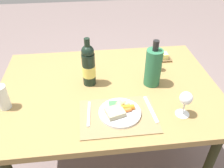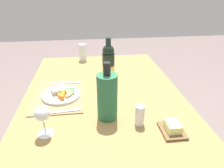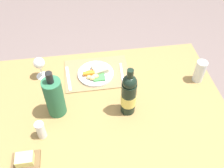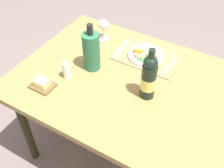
{
  "view_description": "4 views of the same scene",
  "coord_description": "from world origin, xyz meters",
  "px_view_note": "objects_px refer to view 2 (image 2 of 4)",
  "views": [
    {
      "loc": [
        -0.11,
        -1.12,
        1.56
      ],
      "look_at": [
        0.01,
        -0.09,
        0.79
      ],
      "focal_mm": 37.25,
      "sensor_mm": 36.0,
      "label": 1
    },
    {
      "loc": [
        1.1,
        -0.08,
        1.31
      ],
      "look_at": [
        0.0,
        0.06,
        0.75
      ],
      "focal_mm": 32.96,
      "sensor_mm": 36.0,
      "label": 2
    },
    {
      "loc": [
        0.09,
        0.87,
        1.81
      ],
      "look_at": [
        -0.04,
        -0.07,
        0.8
      ],
      "focal_mm": 40.74,
      "sensor_mm": 36.0,
      "label": 3
    },
    {
      "loc": [
        -0.46,
        1.02,
        1.77
      ],
      "look_at": [
        0.08,
        0.09,
        0.73
      ],
      "focal_mm": 44.26,
      "sensor_mm": 36.0,
      "label": 4
    }
  ],
  "objects_px": {
    "butter_dish": "(172,128)",
    "fork": "(66,83)",
    "wine_glass": "(42,115)",
    "salt_shaker": "(140,115)",
    "cooler_bottle": "(107,96)",
    "water_tumbler": "(83,53)",
    "wine_bottle": "(108,65)",
    "dining_table": "(103,101)",
    "dinner_plate": "(62,94)",
    "knife": "(61,112)"
  },
  "relations": [
    {
      "from": "butter_dish",
      "to": "fork",
      "type": "bearing_deg",
      "value": -136.63
    },
    {
      "from": "wine_glass",
      "to": "salt_shaker",
      "type": "bearing_deg",
      "value": 92.4
    },
    {
      "from": "fork",
      "to": "butter_dish",
      "type": "distance_m",
      "value": 0.74
    },
    {
      "from": "cooler_bottle",
      "to": "water_tumbler",
      "type": "xyz_separation_m",
      "value": [
        -0.84,
        -0.12,
        -0.06
      ]
    },
    {
      "from": "wine_bottle",
      "to": "water_tumbler",
      "type": "bearing_deg",
      "value": -159.97
    },
    {
      "from": "wine_bottle",
      "to": "water_tumbler",
      "type": "relative_size",
      "value": 2.16
    },
    {
      "from": "cooler_bottle",
      "to": "wine_glass",
      "type": "relative_size",
      "value": 2.02
    },
    {
      "from": "fork",
      "to": "dining_table",
      "type": "bearing_deg",
      "value": 65.49
    },
    {
      "from": "fork",
      "to": "wine_bottle",
      "type": "xyz_separation_m",
      "value": [
        0.02,
        0.28,
        0.12
      ]
    },
    {
      "from": "dinner_plate",
      "to": "dining_table",
      "type": "bearing_deg",
      "value": 97.85
    },
    {
      "from": "fork",
      "to": "butter_dish",
      "type": "xyz_separation_m",
      "value": [
        0.54,
        0.51,
        0.01
      ]
    },
    {
      "from": "butter_dish",
      "to": "cooler_bottle",
      "type": "height_order",
      "value": "cooler_bottle"
    },
    {
      "from": "dinner_plate",
      "to": "fork",
      "type": "bearing_deg",
      "value": 175.63
    },
    {
      "from": "dinner_plate",
      "to": "knife",
      "type": "relative_size",
      "value": 1.07
    },
    {
      "from": "fork",
      "to": "cooler_bottle",
      "type": "bearing_deg",
      "value": 34.49
    },
    {
      "from": "knife",
      "to": "wine_glass",
      "type": "xyz_separation_m",
      "value": [
        0.16,
        -0.05,
        0.09
      ]
    },
    {
      "from": "dining_table",
      "to": "wine_glass",
      "type": "distance_m",
      "value": 0.49
    },
    {
      "from": "fork",
      "to": "wine_bottle",
      "type": "height_order",
      "value": "wine_bottle"
    },
    {
      "from": "dinner_plate",
      "to": "water_tumbler",
      "type": "xyz_separation_m",
      "value": [
        -0.6,
        0.12,
        0.04
      ]
    },
    {
      "from": "dinner_plate",
      "to": "knife",
      "type": "bearing_deg",
      "value": 3.09
    },
    {
      "from": "dinner_plate",
      "to": "butter_dish",
      "type": "bearing_deg",
      "value": 54.0
    },
    {
      "from": "wine_bottle",
      "to": "water_tumbler",
      "type": "distance_m",
      "value": 0.49
    },
    {
      "from": "wine_bottle",
      "to": "cooler_bottle",
      "type": "distance_m",
      "value": 0.38
    },
    {
      "from": "salt_shaker",
      "to": "wine_glass",
      "type": "bearing_deg",
      "value": -87.6
    },
    {
      "from": "butter_dish",
      "to": "cooler_bottle",
      "type": "relative_size",
      "value": 0.45
    },
    {
      "from": "fork",
      "to": "water_tumbler",
      "type": "xyz_separation_m",
      "value": [
        -0.44,
        0.11,
        0.05
      ]
    },
    {
      "from": "salt_shaker",
      "to": "water_tumbler",
      "type": "bearing_deg",
      "value": -163.82
    },
    {
      "from": "salt_shaker",
      "to": "cooler_bottle",
      "type": "bearing_deg",
      "value": -117.51
    },
    {
      "from": "cooler_bottle",
      "to": "dinner_plate",
      "type": "bearing_deg",
      "value": -133.78
    },
    {
      "from": "knife",
      "to": "wine_glass",
      "type": "distance_m",
      "value": 0.19
    },
    {
      "from": "fork",
      "to": "wine_glass",
      "type": "xyz_separation_m",
      "value": [
        0.49,
        -0.05,
        0.09
      ]
    },
    {
      "from": "dining_table",
      "to": "dinner_plate",
      "type": "relative_size",
      "value": 6.03
    },
    {
      "from": "fork",
      "to": "salt_shaker",
      "type": "height_order",
      "value": "salt_shaker"
    },
    {
      "from": "dinner_plate",
      "to": "fork",
      "type": "height_order",
      "value": "dinner_plate"
    },
    {
      "from": "fork",
      "to": "wine_glass",
      "type": "relative_size",
      "value": 1.27
    },
    {
      "from": "butter_dish",
      "to": "salt_shaker",
      "type": "height_order",
      "value": "salt_shaker"
    },
    {
      "from": "water_tumbler",
      "to": "butter_dish",
      "type": "bearing_deg",
      "value": 22.05
    },
    {
      "from": "salt_shaker",
      "to": "wine_glass",
      "type": "relative_size",
      "value": 0.7
    },
    {
      "from": "wine_bottle",
      "to": "knife",
      "type": "bearing_deg",
      "value": -41.98
    },
    {
      "from": "dining_table",
      "to": "water_tumbler",
      "type": "distance_m",
      "value": 0.6
    },
    {
      "from": "fork",
      "to": "dinner_plate",
      "type": "bearing_deg",
      "value": -0.29
    },
    {
      "from": "dinner_plate",
      "to": "butter_dish",
      "type": "height_order",
      "value": "butter_dish"
    },
    {
      "from": "salt_shaker",
      "to": "wine_glass",
      "type": "xyz_separation_m",
      "value": [
        0.02,
        -0.43,
        0.05
      ]
    },
    {
      "from": "dining_table",
      "to": "knife",
      "type": "height_order",
      "value": "knife"
    },
    {
      "from": "dining_table",
      "to": "dinner_plate",
      "type": "xyz_separation_m",
      "value": [
        0.03,
        -0.24,
        0.09
      ]
    },
    {
      "from": "wine_bottle",
      "to": "wine_glass",
      "type": "height_order",
      "value": "wine_bottle"
    },
    {
      "from": "cooler_bottle",
      "to": "water_tumbler",
      "type": "distance_m",
      "value": 0.85
    },
    {
      "from": "salt_shaker",
      "to": "dinner_plate",
      "type": "bearing_deg",
      "value": -128.47
    },
    {
      "from": "wine_bottle",
      "to": "salt_shaker",
      "type": "relative_size",
      "value": 2.99
    },
    {
      "from": "water_tumbler",
      "to": "salt_shaker",
      "type": "relative_size",
      "value": 1.39
    }
  ]
}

